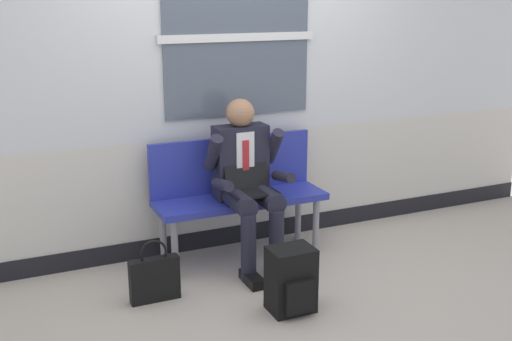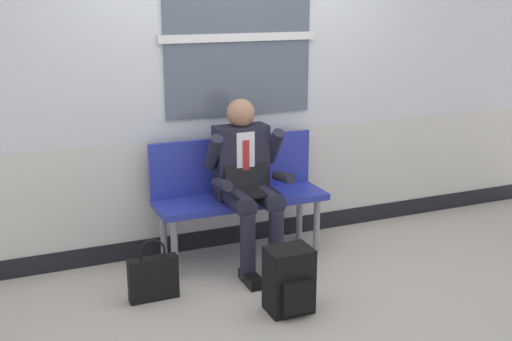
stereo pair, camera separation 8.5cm
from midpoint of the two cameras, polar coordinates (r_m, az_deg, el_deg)
ground_plane at (r=4.63m, az=2.01°, el=-9.59°), size 18.00×18.00×0.00m
station_wall at (r=4.90m, az=-1.63°, el=11.17°), size 6.00×0.17×3.20m
bench_with_person at (r=4.82m, az=-1.18°, el=-1.52°), size 1.31×0.42×0.92m
person_seated at (r=4.60m, az=-0.26°, el=-0.81°), size 0.57×0.70×1.25m
backpack at (r=4.08m, az=3.66°, el=-9.97°), size 0.29×0.26×0.43m
handbag at (r=4.28m, az=-8.75°, el=-9.56°), size 0.33×0.08×0.43m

